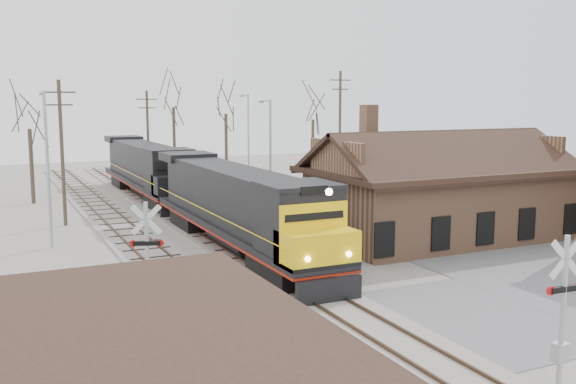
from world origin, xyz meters
name	(u,v)px	position (x,y,z in m)	size (l,w,h in m)	color
ground	(380,335)	(0.00, 0.00, 0.00)	(140.00, 140.00, 0.00)	#A6A096
road	(380,334)	(0.00, 0.00, 0.01)	(60.00, 9.00, 0.03)	#5E5E63
track_main	(231,246)	(0.00, 15.00, 0.07)	(3.40, 90.00, 0.24)	#A6A096
track_siding	(151,254)	(-4.50, 15.00, 0.07)	(3.40, 90.00, 0.24)	#A6A096
depot	(438,198)	(11.99, 12.00, 2.41)	(15.20, 9.31, 7.90)	#9A6C4F
locomotive_lead	(240,208)	(0.00, 13.54, 2.46)	(3.15, 21.09, 4.68)	black
locomotive_trailing	(147,169)	(0.00, 34.91, 2.46)	(3.15, 21.09, 4.43)	black
crossbuck_near	(563,317)	(2.44, -5.60, 2.05)	(1.26, 0.33, 4.43)	#A5A8AD
crossbuck_far	(148,265)	(-6.91, 5.23, 2.06)	(1.22, 0.51, 4.45)	#A5A8AD
streetlight_a	(47,161)	(-9.09, 19.20, 4.87)	(0.25, 2.04, 8.68)	#A5A8AD
streetlight_b	(270,151)	(5.85, 22.86, 4.63)	(0.25, 2.04, 8.20)	#A5A8AD
streetlight_c	(248,135)	(10.14, 37.61, 4.88)	(0.25, 2.04, 8.69)	#A5A8AD
utility_pole_a	(62,150)	(-7.64, 25.48, 4.95)	(2.00, 0.24, 9.45)	#382D23
utility_pole_b	(148,137)	(1.86, 42.23, 4.72)	(2.00, 0.24, 9.01)	#382D23
utility_pole_c	(340,129)	(16.69, 31.87, 5.58)	(2.00, 0.24, 10.69)	#382D23
tree_b	(29,117)	(-8.87, 36.04, 6.87)	(3.94, 3.94, 9.66)	#382D23
tree_c	(173,95)	(5.74, 47.19, 8.62)	(4.94, 4.94, 12.10)	#382D23
tree_d	(226,102)	(9.38, 41.47, 7.92)	(4.54, 4.54, 11.12)	#382D23
tree_e	(313,110)	(18.07, 39.70, 7.19)	(4.12, 4.12, 10.10)	#382D23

